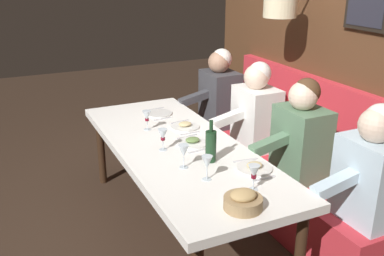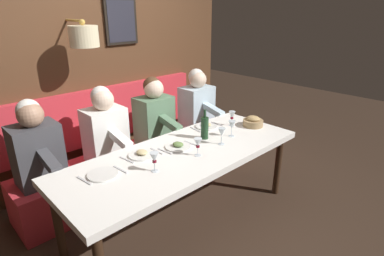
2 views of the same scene
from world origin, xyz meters
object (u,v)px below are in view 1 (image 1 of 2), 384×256
Objects in this scene: dining_table at (178,153)px; diner_middle at (256,109)px; diner_nearest at (371,169)px; diner_near at (301,133)px; wine_glass_3 at (184,152)px; diner_far at (219,90)px; wine_glass_1 at (147,116)px; wine_glass_2 at (207,163)px; wine_bottle at (211,146)px; wine_glass_4 at (254,173)px; wine_glass_0 at (163,135)px; bread_bowl at (243,201)px.

diner_middle reaches higher than dining_table.
diner_near is (0.00, 0.69, 0.00)m from diner_nearest.
diner_far is at bearing 53.39° from wine_glass_3.
wine_glass_1 and wine_glass_2 have the same top height.
diner_nearest is 1.00× the size of diner_middle.
wine_bottle reaches higher than wine_glass_2.
wine_glass_4 is at bearing -112.41° from diner_far.
wine_glass_1 is 1.26m from wine_glass_4.
diner_middle is 4.82× the size of wine_glass_2.
wine_glass_1 reaches higher than dining_table.
wine_glass_3 is (-1.00, -0.04, 0.04)m from diner_near.
dining_table is 0.63m from wine_glass_2.
diner_far is 4.82× the size of wine_glass_2.
wine_glass_0 is (-0.13, -0.04, 0.18)m from dining_table.
bread_bowl is (0.10, -0.96, -0.07)m from wine_glass_0.
wine_glass_3 is at bearing -87.08° from wine_glass_0.
bread_bowl is at bearing -101.19° from wine_bottle.
bread_bowl is (0.02, -0.40, -0.07)m from wine_glass_2.
wine_glass_1 is at bearing 104.05° from wine_bottle.
wine_glass_4 is (0.25, -0.46, -0.00)m from wine_glass_3.
wine_glass_4 is at bearing -123.43° from diner_middle.
bread_bowl is (-0.91, 0.04, -0.03)m from diner_nearest.
wine_glass_0 and wine_glass_4 have the same top height.
diner_far is at bearing 59.34° from wine_bottle.
wine_glass_3 is at bearing -176.14° from wine_bottle.
wine_glass_0 and wine_glass_3 have the same top height.
diner_middle is at bearing 43.50° from wine_glass_2.
wine_glass_2 is at bearing -87.61° from wine_glass_1.
diner_near is 4.82× the size of wine_glass_1.
diner_nearest is (0.88, -1.03, 0.14)m from dining_table.
dining_table is at bearing -161.56° from diner_middle.
wine_glass_1 is (-0.10, 0.41, 0.18)m from dining_table.
diner_far is at bearing 90.00° from diner_middle.
wine_glass_2 is (0.08, -0.56, 0.00)m from wine_glass_0.
wine_glass_1 is 1.00× the size of wine_glass_3.
wine_glass_3 reaches higher than dining_table.
wine_bottle is 0.65m from bread_bowl.
diner_near is (0.88, -0.34, 0.14)m from dining_table.
diner_far is 2.17m from bread_bowl.
bread_bowl is at bearing -86.48° from wine_glass_2.
wine_glass_1 is 1.01m from wine_glass_2.
diner_near reaches higher than dining_table.
wine_glass_3 is (-1.00, 0.66, 0.04)m from diner_nearest.
diner_nearest is 4.82× the size of wine_glass_3.
dining_table is 0.46m from wine_glass_1.
diner_nearest reaches higher than wine_glass_2.
wine_glass_3 is at bearing 118.94° from wine_glass_4.
diner_near reaches higher than wine_bottle.
dining_table is 2.95× the size of diner_near.
wine_glass_3 is at bearing -107.49° from dining_table.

